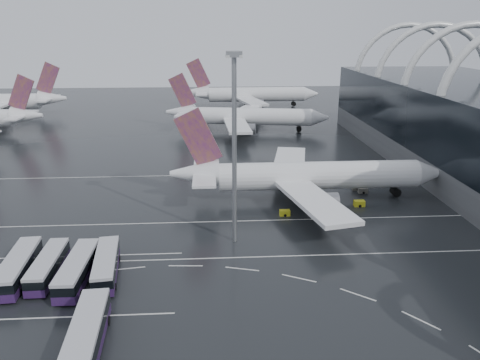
{
  "coord_description": "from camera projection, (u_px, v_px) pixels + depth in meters",
  "views": [
    {
      "loc": [
        -5.1,
        -65.74,
        33.45
      ],
      "look_at": [
        -0.02,
        14.47,
        7.0
      ],
      "focal_mm": 35.0,
      "sensor_mm": 36.0,
      "label": 1
    }
  ],
  "objects": [
    {
      "name": "ground",
      "position": [
        246.0,
        251.0,
        73.08
      ],
      "size": [
        420.0,
        420.0,
        0.0
      ],
      "primitive_type": "plane",
      "color": "black",
      "rests_on": "ground"
    },
    {
      "name": "lane_marking_near",
      "position": [
        247.0,
        257.0,
        71.18
      ],
      "size": [
        120.0,
        0.25,
        0.01
      ],
      "primitive_type": "cube",
      "color": "silver",
      "rests_on": "ground"
    },
    {
      "name": "lane_marking_mid",
      "position": [
        241.0,
        221.0,
        84.46
      ],
      "size": [
        120.0,
        0.25,
        0.01
      ],
      "primitive_type": "cube",
      "color": "silver",
      "rests_on": "ground"
    },
    {
      "name": "lane_marking_far",
      "position": [
        233.0,
        174.0,
        111.0
      ],
      "size": [
        120.0,
        0.25,
        0.01
      ],
      "primitive_type": "cube",
      "color": "silver",
      "rests_on": "ground"
    },
    {
      "name": "bus_bay_line_south",
      "position": [
        58.0,
        317.0,
        56.47
      ],
      "size": [
        28.0,
        0.25,
        0.01
      ],
      "primitive_type": "cube",
      "color": "silver",
      "rests_on": "ground"
    },
    {
      "name": "bus_bay_line_north",
      "position": [
        90.0,
        256.0,
        71.64
      ],
      "size": [
        28.0,
        0.25,
        0.01
      ],
      "primitive_type": "cube",
      "color": "silver",
      "rests_on": "ground"
    },
    {
      "name": "airliner_main",
      "position": [
        305.0,
        176.0,
        94.0
      ],
      "size": [
        55.68,
        49.05,
        18.93
      ],
      "rotation": [
        0.0,
        0.0,
        0.01
      ],
      "color": "white",
      "rests_on": "ground"
    },
    {
      "name": "airliner_gate_b",
      "position": [
        244.0,
        117.0,
        156.03
      ],
      "size": [
        54.67,
        48.58,
        19.01
      ],
      "rotation": [
        0.0,
        0.0,
        -0.16
      ],
      "color": "white",
      "rests_on": "ground"
    },
    {
      "name": "airliner_gate_c",
      "position": [
        249.0,
        95.0,
        202.57
      ],
      "size": [
        58.36,
        54.07,
        20.87
      ],
      "rotation": [
        0.0,
        0.0,
        0.01
      ],
      "color": "white",
      "rests_on": "ground"
    },
    {
      "name": "jet_remote_far",
      "position": [
        8.0,
        101.0,
        184.17
      ],
      "size": [
        46.91,
        37.71,
        20.56
      ],
      "rotation": [
        0.0,
        0.0,
        3.15
      ],
      "color": "white",
      "rests_on": "ground"
    },
    {
      "name": "bus_row_near_a",
      "position": [
        18.0,
        267.0,
        64.5
      ],
      "size": [
        3.99,
        13.71,
        3.33
      ],
      "rotation": [
        0.0,
        0.0,
        1.64
      ],
      "color": "#281646",
      "rests_on": "ground"
    },
    {
      "name": "bus_row_near_b",
      "position": [
        48.0,
        266.0,
        65.23
      ],
      "size": [
        3.11,
        12.36,
        3.03
      ],
      "rotation": [
        0.0,
        0.0,
        1.59
      ],
      "color": "#281646",
      "rests_on": "ground"
    },
    {
      "name": "bus_row_near_c",
      "position": [
        77.0,
        269.0,
        64.03
      ],
      "size": [
        3.33,
        13.35,
        3.28
      ],
      "rotation": [
        0.0,
        0.0,
        1.56
      ],
      "color": "#281646",
      "rests_on": "ground"
    },
    {
      "name": "bus_row_near_d",
      "position": [
        106.0,
        265.0,
        65.42
      ],
      "size": [
        4.37,
        13.03,
        3.15
      ],
      "rotation": [
        0.0,
        0.0,
        1.69
      ],
      "color": "#281646",
      "rests_on": "ground"
    },
    {
      "name": "bus_row_far_c",
      "position": [
        87.0,
        336.0,
        50.12
      ],
      "size": [
        4.01,
        14.15,
        3.44
      ],
      "rotation": [
        0.0,
        0.0,
        1.63
      ],
      "color": "#281646",
      "rests_on": "ground"
    },
    {
      "name": "floodlight_mast",
      "position": [
        234.0,
        127.0,
        70.8
      ],
      "size": [
        2.31,
        2.31,
        30.07
      ],
      "color": "gray",
      "rests_on": "ground"
    },
    {
      "name": "gse_cart_belly_a",
      "position": [
        359.0,
        203.0,
        91.3
      ],
      "size": [
        2.07,
        1.22,
        1.13
      ],
      "primitive_type": "cube",
      "color": "yellow",
      "rests_on": "ground"
    },
    {
      "name": "gse_cart_belly_b",
      "position": [
        363.0,
        190.0,
        98.56
      ],
      "size": [
        1.96,
        1.16,
        1.07
      ],
      "primitive_type": "cube",
      "color": "slate",
      "rests_on": "ground"
    },
    {
      "name": "gse_cart_belly_c",
      "position": [
        285.0,
        213.0,
        86.78
      ],
      "size": [
        1.93,
        1.14,
        1.05
      ],
      "primitive_type": "cube",
      "color": "yellow",
      "rests_on": "ground"
    },
    {
      "name": "gse_cart_belly_d",
      "position": [
        357.0,
        188.0,
        100.32
      ],
      "size": [
        2.03,
        1.2,
        1.11
      ],
      "primitive_type": "cube",
      "color": "slate",
      "rests_on": "ground"
    },
    {
      "name": "gse_cart_belly_e",
      "position": [
        297.0,
        177.0,
        107.45
      ],
      "size": [
        2.23,
        1.32,
        1.22
      ],
      "primitive_type": "cube",
      "color": "yellow",
      "rests_on": "ground"
    }
  ]
}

